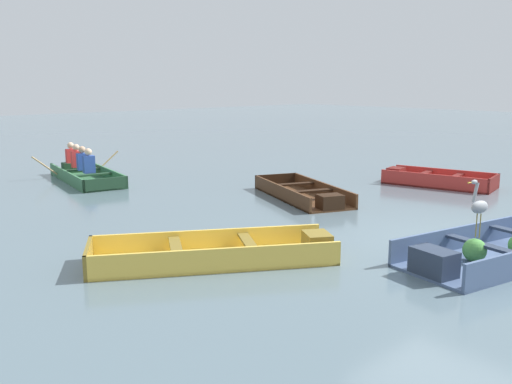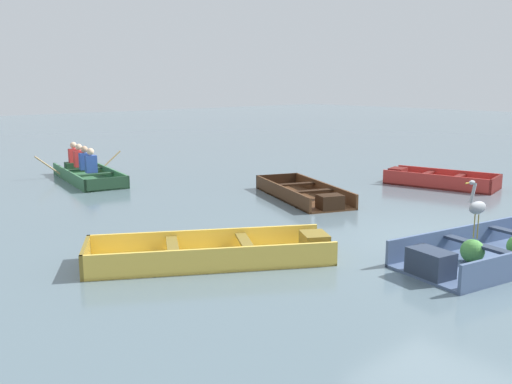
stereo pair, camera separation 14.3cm
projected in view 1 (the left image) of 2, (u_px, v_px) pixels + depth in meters
name	position (u px, v px, depth m)	size (l,w,h in m)	color
ground_plane	(451.00, 242.00, 9.17)	(80.00, 80.00, 0.00)	slate
dinghy_slate_blue_foreground	(498.00, 252.00, 8.20)	(3.57, 1.89, 0.38)	#475B7F
skiff_dark_varnish_near_moored	(304.00, 194.00, 12.49)	(2.08, 3.15, 0.32)	#4C2D19
skiff_yellow_mid_moored	(223.00, 254.00, 8.18)	(3.52, 2.69, 0.35)	#E5BC47
skiff_red_far_moored	(434.00, 180.00, 14.18)	(1.61, 2.78, 0.36)	#AD2D28
rowboat_green_with_crew	(84.00, 172.00, 14.95)	(2.29, 3.42, 0.88)	#387047
heron_on_dinghy	(479.00, 205.00, 7.93)	(0.46, 0.19, 0.84)	olive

